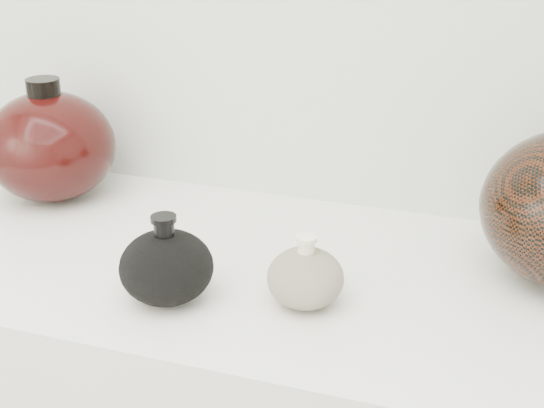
% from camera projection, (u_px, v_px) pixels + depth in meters
% --- Properties ---
extents(black_gourd_vase, '(0.13, 0.13, 0.12)m').
position_uv_depth(black_gourd_vase, '(166.00, 266.00, 0.96)').
color(black_gourd_vase, black).
rests_on(black_gourd_vase, display_counter).
extents(cream_gourd_vase, '(0.11, 0.11, 0.10)m').
position_uv_depth(cream_gourd_vase, '(305.00, 277.00, 0.95)').
color(cream_gourd_vase, '#BAB193').
rests_on(cream_gourd_vase, display_counter).
extents(left_round_pot, '(0.22, 0.22, 0.20)m').
position_uv_depth(left_round_pot, '(50.00, 146.00, 1.25)').
color(left_round_pot, black).
rests_on(left_round_pot, display_counter).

